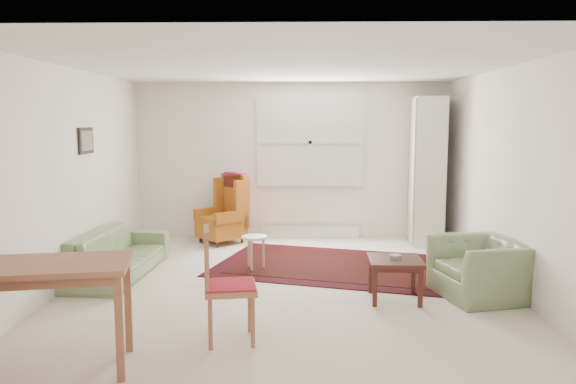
{
  "coord_description": "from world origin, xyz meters",
  "views": [
    {
      "loc": [
        0.15,
        -6.32,
        1.9
      ],
      "look_at": [
        0.0,
        0.3,
        1.05
      ],
      "focal_mm": 35.0,
      "sensor_mm": 36.0,
      "label": 1
    }
  ],
  "objects_px": {
    "wingback_chair": "(221,208)",
    "desk_chair": "(230,285)",
    "desk": "(40,318)",
    "coffee_table": "(395,279)",
    "armchair": "(482,263)",
    "stool": "(255,252)",
    "cabinet": "(427,171)",
    "sofa": "(118,244)"
  },
  "relations": [
    {
      "from": "wingback_chair",
      "to": "desk_chair",
      "type": "relative_size",
      "value": 1.09
    },
    {
      "from": "wingback_chair",
      "to": "desk",
      "type": "distance_m",
      "value": 4.59
    },
    {
      "from": "desk",
      "to": "desk_chair",
      "type": "relative_size",
      "value": 1.33
    },
    {
      "from": "wingback_chair",
      "to": "coffee_table",
      "type": "xyz_separation_m",
      "value": [
        2.24,
        -2.75,
        -0.32
      ]
    },
    {
      "from": "coffee_table",
      "to": "desk",
      "type": "height_order",
      "value": "desk"
    },
    {
      "from": "armchair",
      "to": "stool",
      "type": "xyz_separation_m",
      "value": [
        -2.54,
        1.08,
        -0.16
      ]
    },
    {
      "from": "armchair",
      "to": "cabinet",
      "type": "xyz_separation_m",
      "value": [
        0.0,
        2.74,
        0.75
      ]
    },
    {
      "from": "armchair",
      "to": "desk",
      "type": "xyz_separation_m",
      "value": [
        -3.91,
        -1.9,
        0.05
      ]
    },
    {
      "from": "sofa",
      "to": "stool",
      "type": "bearing_deg",
      "value": -76.53
    },
    {
      "from": "stool",
      "to": "desk",
      "type": "relative_size",
      "value": 0.33
    },
    {
      "from": "armchair",
      "to": "stool",
      "type": "height_order",
      "value": "armchair"
    },
    {
      "from": "wingback_chair",
      "to": "cabinet",
      "type": "xyz_separation_m",
      "value": [
        3.19,
        0.11,
        0.58
      ]
    },
    {
      "from": "armchair",
      "to": "desk_chair",
      "type": "bearing_deg",
      "value": -77.55
    },
    {
      "from": "stool",
      "to": "desk",
      "type": "bearing_deg",
      "value": -114.64
    },
    {
      "from": "wingback_chair",
      "to": "stool",
      "type": "xyz_separation_m",
      "value": [
        0.65,
        -1.55,
        -0.32
      ]
    },
    {
      "from": "coffee_table",
      "to": "stool",
      "type": "relative_size",
      "value": 1.27
    },
    {
      "from": "sofa",
      "to": "wingback_chair",
      "type": "height_order",
      "value": "wingback_chair"
    },
    {
      "from": "sofa",
      "to": "wingback_chair",
      "type": "distance_m",
      "value": 2.11
    },
    {
      "from": "wingback_chair",
      "to": "coffee_table",
      "type": "bearing_deg",
      "value": -3.64
    },
    {
      "from": "stool",
      "to": "desk",
      "type": "height_order",
      "value": "desk"
    },
    {
      "from": "wingback_chair",
      "to": "cabinet",
      "type": "height_order",
      "value": "cabinet"
    },
    {
      "from": "stool",
      "to": "cabinet",
      "type": "bearing_deg",
      "value": 33.14
    },
    {
      "from": "stool",
      "to": "cabinet",
      "type": "xyz_separation_m",
      "value": [
        2.54,
        1.66,
        0.91
      ]
    },
    {
      "from": "wingback_chair",
      "to": "armchair",
      "type": "bearing_deg",
      "value": 7.7
    },
    {
      "from": "sofa",
      "to": "cabinet",
      "type": "xyz_separation_m",
      "value": [
        4.2,
        1.95,
        0.74
      ]
    },
    {
      "from": "stool",
      "to": "desk",
      "type": "distance_m",
      "value": 3.29
    },
    {
      "from": "wingback_chair",
      "to": "cabinet",
      "type": "relative_size",
      "value": 0.48
    },
    {
      "from": "sofa",
      "to": "desk",
      "type": "height_order",
      "value": "desk"
    },
    {
      "from": "sofa",
      "to": "coffee_table",
      "type": "xyz_separation_m",
      "value": [
        3.25,
        -0.91,
        -0.15
      ]
    },
    {
      "from": "desk_chair",
      "to": "stool",
      "type": "bearing_deg",
      "value": -9.65
    },
    {
      "from": "sofa",
      "to": "desk",
      "type": "distance_m",
      "value": 2.71
    },
    {
      "from": "desk_chair",
      "to": "sofa",
      "type": "bearing_deg",
      "value": 29.26
    },
    {
      "from": "coffee_table",
      "to": "desk",
      "type": "distance_m",
      "value": 3.46
    },
    {
      "from": "armchair",
      "to": "wingback_chair",
      "type": "xyz_separation_m",
      "value": [
        -3.19,
        2.63,
        0.17
      ]
    },
    {
      "from": "coffee_table",
      "to": "cabinet",
      "type": "xyz_separation_m",
      "value": [
        0.95,
        2.86,
        0.9
      ]
    },
    {
      "from": "stool",
      "to": "desk",
      "type": "xyz_separation_m",
      "value": [
        -1.37,
        -2.99,
        0.2
      ]
    },
    {
      "from": "stool",
      "to": "desk_chair",
      "type": "height_order",
      "value": "desk_chair"
    },
    {
      "from": "stool",
      "to": "desk_chair",
      "type": "xyz_separation_m",
      "value": [
        -0.01,
        -2.36,
        0.28
      ]
    },
    {
      "from": "stool",
      "to": "coffee_table",
      "type": "bearing_deg",
      "value": -37.17
    },
    {
      "from": "cabinet",
      "to": "sofa",
      "type": "bearing_deg",
      "value": -149.95
    },
    {
      "from": "wingback_chair",
      "to": "stool",
      "type": "relative_size",
      "value": 2.49
    },
    {
      "from": "armchair",
      "to": "coffee_table",
      "type": "distance_m",
      "value": 0.97
    }
  ]
}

